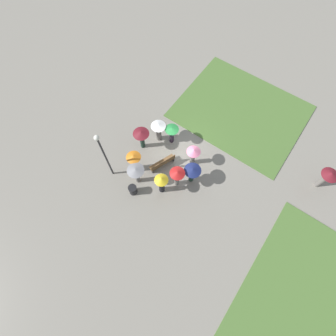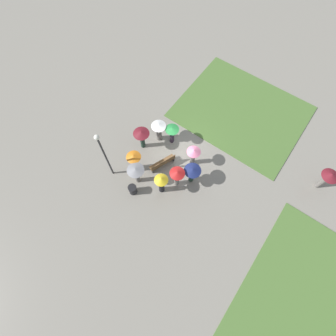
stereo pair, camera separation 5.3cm
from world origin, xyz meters
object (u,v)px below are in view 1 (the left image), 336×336
Objects in this scene: crowd_person_red at (177,175)px; crowd_person_grey at (136,172)px; crowd_person_yellow at (161,183)px; crowd_person_maroon at (141,136)px; lamp_post at (103,152)px; trash_bin at (133,190)px; park_bench at (163,163)px; crowd_person_orange at (134,160)px; lone_walker_far_path at (328,176)px; crowd_person_white at (159,129)px; crowd_person_pink at (193,154)px; crowd_person_navy at (192,172)px; crowd_person_green at (172,132)px.

crowd_person_grey is at bearing 61.76° from crowd_person_red.
crowd_person_yellow is at bearing 142.47° from crowd_person_grey.
crowd_person_grey is at bearing 144.19° from crowd_person_maroon.
lamp_post reaches higher than crowd_person_grey.
trash_bin is 0.42× the size of crowd_person_maroon.
park_bench is at bearing -169.14° from crowd_person_maroon.
lamp_post is 4.89m from crowd_person_red.
lamp_post is 2.56× the size of crowd_person_orange.
lone_walker_far_path is at bearing 163.61° from crowd_person_grey.
crowd_person_white reaches higher than trash_bin.
crowd_person_yellow is 2.48m from crowd_person_orange.
crowd_person_red is (-1.99, 4.12, -1.71)m from lamp_post.
trash_bin is 0.44× the size of crowd_person_pink.
crowd_person_red is at bearing 115.80° from lamp_post.
crowd_person_maroon reaches higher than park_bench.
crowd_person_maroon is at bearing -80.88° from park_bench.
lone_walker_far_path is at bearing -173.51° from crowd_person_white.
crowd_person_white is at bearing -4.54° from crowd_person_red.
park_bench is at bearing -50.18° from crowd_person_pink.
crowd_person_navy reaches higher than trash_bin.
crowd_person_red is at bearing 86.01° from crowd_person_navy.
crowd_person_orange reaches higher than crowd_person_white.
lone_walker_far_path is (-4.58, 11.77, 0.04)m from crowd_person_maroon.
crowd_person_red is at bearing 137.54° from trash_bin.
trash_bin is 0.41× the size of crowd_person_red.
crowd_person_yellow is at bearing 90.68° from crowd_person_navy.
trash_bin is at bearing 56.45° from crowd_person_grey.
trash_bin is (2.78, -0.47, -0.06)m from park_bench.
crowd_person_green is at bearing -109.15° from crowd_person_maroon.
lamp_post is 4.11m from crowd_person_yellow.
park_bench is at bearing 12.07° from crowd_person_red.
crowd_person_maroon is at bearing 172.94° from lamp_post.
crowd_person_maroon is 1.37m from crowd_person_white.
crowd_person_maroon reaches higher than crowd_person_navy.
crowd_person_orange is 0.98× the size of lone_walker_far_path.
crowd_person_pink is 2.00m from crowd_person_red.
park_bench is 2.27m from crowd_person_grey.
crowd_person_maroon is 2.19m from crowd_person_green.
park_bench is at bearing 41.47° from crowd_person_navy.
crowd_person_maroon is 0.98× the size of crowd_person_red.
lamp_post is 4.72m from crowd_person_white.
crowd_person_maroon is 1.12× the size of crowd_person_navy.
lone_walker_far_path is (-4.77, 7.38, 0.22)m from crowd_person_navy.
crowd_person_green is at bearing -167.52° from crowd_person_white.
crowd_person_pink is 0.94× the size of crowd_person_red.
trash_bin is 3.82m from crowd_person_maroon.
crowd_person_yellow is (-1.26, 1.50, 0.94)m from trash_bin.
crowd_person_maroon is 0.95× the size of crowd_person_yellow.
crowd_person_yellow is (1.52, 1.04, 0.88)m from park_bench.
crowd_person_orange is 0.98× the size of crowd_person_red.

